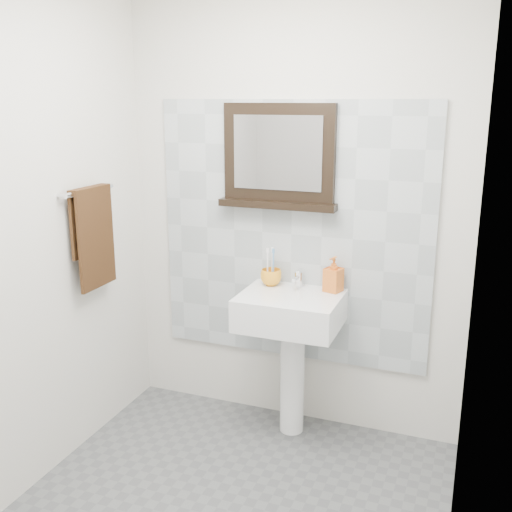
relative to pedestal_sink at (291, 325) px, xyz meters
The scene contains 12 objects.
back_wall 0.62m from the pedestal_sink, 106.66° to the left, with size 2.00×0.01×2.50m, color silver.
front_wall 2.06m from the pedestal_sink, 91.97° to the right, with size 2.00×0.01×2.50m, color silver.
left_wall 1.49m from the pedestal_sink, 140.72° to the right, with size 0.01×2.20×2.50m, color silver.
right_wall 1.40m from the pedestal_sink, 43.13° to the right, with size 0.01×2.20×2.50m, color silver.
splashback 0.52m from the pedestal_sink, 107.53° to the left, with size 1.60×0.02×1.50m, color #A8B1B6.
pedestal_sink is the anchor object (origin of this frame).
toothbrush_cup 0.30m from the pedestal_sink, 143.84° to the left, with size 0.12×0.12×0.10m, color orange.
toothbrushes 0.36m from the pedestal_sink, 143.96° to the left, with size 0.05×0.04×0.21m.
soap_dispenser 0.37m from the pedestal_sink, 33.42° to the left, with size 0.09×0.09×0.20m, color red.
framed_mirror 0.93m from the pedestal_sink, 127.39° to the left, with size 0.68×0.11×0.58m.
towel_bar 1.32m from the pedestal_sink, 160.29° to the right, with size 0.07×0.40×0.03m.
hand_towel 1.20m from the pedestal_sink, 160.16° to the right, with size 0.06×0.30×0.55m.
Camera 1 is at (1.00, -2.12, 1.91)m, focal length 42.00 mm.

